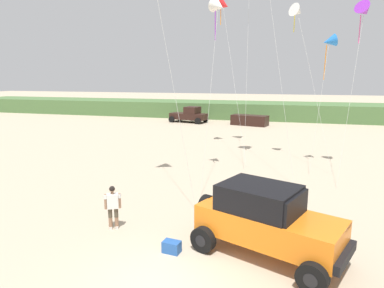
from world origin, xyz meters
TOP-DOWN VIEW (x-y plane):
  - ground_plane at (0.00, 0.00)m, footprint 220.00×220.00m
  - dune_ridge at (-2.15, 39.94)m, footprint 90.00×7.44m
  - jeep at (2.59, 2.42)m, footprint 5.00×3.80m
  - person_watching at (-2.97, 2.81)m, footprint 0.57×0.44m
  - cooler_box at (-0.32, 1.76)m, footprint 0.60×0.43m
  - distant_pickup at (-8.78, 32.80)m, footprint 4.90×3.24m
  - distant_sedan at (-1.21, 32.19)m, footprint 4.49×2.69m
  - kite_green_box at (-0.74, 10.69)m, footprint 1.22×4.15m
  - kite_white_parafoil at (6.84, 13.85)m, footprint 1.75×4.35m
  - kite_pink_ribbon at (-1.98, 18.43)m, footprint 3.31×5.83m
  - kite_black_sled at (3.31, 15.59)m, footprint 2.97×3.56m
  - kite_red_delta at (5.19, 14.27)m, footprint 1.25×2.48m

SIDE VIEW (x-z plane):
  - ground_plane at x=0.00m, z-range 0.00..0.00m
  - cooler_box at x=-0.32m, z-range 0.00..0.38m
  - distant_sedan at x=-1.21m, z-range 0.00..1.20m
  - person_watching at x=-2.97m, z-range 0.10..1.77m
  - distant_pickup at x=-8.78m, z-range -0.05..1.93m
  - dune_ridge at x=-2.15m, z-range 0.00..2.15m
  - jeep at x=2.59m, z-range 0.07..2.33m
  - kite_red_delta at x=5.19m, z-range 3.58..11.63m
  - kite_white_parafoil at x=6.84m, z-range 4.28..14.06m
  - kite_green_box at x=-0.74m, z-range 4.36..14.02m
  - kite_black_sled at x=3.31m, z-range 4.52..14.67m
  - kite_pink_ribbon at x=-1.98m, z-range 5.10..16.57m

